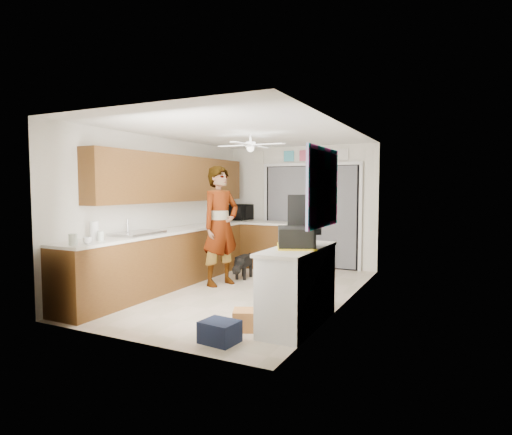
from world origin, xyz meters
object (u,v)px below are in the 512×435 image
(suitcase, at_px, (296,237))
(cardboard_box, at_px, (249,320))
(paper_towel_roll, at_px, (94,231))
(cup, at_px, (87,240))
(man, at_px, (221,226))
(dog, at_px, (244,266))
(navy_crate, at_px, (220,332))
(microwave, at_px, (240,212))

(suitcase, distance_m, cardboard_box, 1.11)
(paper_towel_roll, distance_m, suitcase, 2.76)
(cup, xyz_separation_m, man, (0.57, 2.31, 0.02))
(paper_towel_roll, height_order, dog, paper_towel_roll)
(paper_towel_roll, height_order, suitcase, paper_towel_roll)
(suitcase, bearing_deg, paper_towel_roll, 166.82)
(man, bearing_deg, navy_crate, -129.97)
(paper_towel_roll, bearing_deg, microwave, 88.57)
(microwave, height_order, cup, microwave)
(suitcase, bearing_deg, microwave, 102.84)
(cardboard_box, height_order, man, man)
(microwave, height_order, cardboard_box, microwave)
(man, bearing_deg, suitcase, -107.63)
(navy_crate, bearing_deg, dog, 113.23)
(microwave, xyz_separation_m, paper_towel_roll, (-0.10, -3.99, -0.04))
(cup, xyz_separation_m, paper_towel_roll, (-0.24, 0.34, 0.08))
(cup, height_order, navy_crate, cup)
(microwave, xyz_separation_m, cup, (0.14, -4.33, -0.12))
(microwave, bearing_deg, cardboard_box, -149.87)
(cup, distance_m, navy_crate, 2.13)
(navy_crate, bearing_deg, suitcase, 60.10)
(cup, xyz_separation_m, dog, (0.68, 2.93, -0.75))
(navy_crate, relative_size, man, 0.19)
(suitcase, xyz_separation_m, man, (-1.90, 1.43, -0.06))
(microwave, xyz_separation_m, suitcase, (2.61, -3.46, -0.05))
(cardboard_box, bearing_deg, navy_crate, -101.24)
(microwave, distance_m, cardboard_box, 4.55)
(paper_towel_roll, distance_m, dog, 2.87)
(dog, bearing_deg, cardboard_box, -65.73)
(paper_towel_roll, xyz_separation_m, navy_crate, (2.19, -0.37, -0.95))
(paper_towel_roll, relative_size, cardboard_box, 0.68)
(navy_crate, xyz_separation_m, man, (-1.38, 2.33, 0.89))
(navy_crate, xyz_separation_m, dog, (-1.27, 2.96, 0.12))
(suitcase, distance_m, man, 2.38)
(man, xyz_separation_m, dog, (0.11, 0.62, -0.77))
(suitcase, bearing_deg, cardboard_box, -160.43)
(suitcase, bearing_deg, navy_crate, -144.13)
(navy_crate, height_order, man, man)
(suitcase, height_order, man, man)
(cup, bearing_deg, microwave, 91.92)
(cup, xyz_separation_m, navy_crate, (1.95, -0.03, -0.87))
(suitcase, bearing_deg, dog, 106.76)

